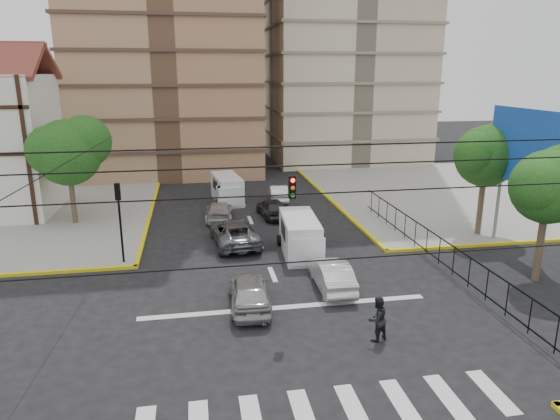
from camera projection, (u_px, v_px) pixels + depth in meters
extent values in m
plane|color=black|center=(291.00, 320.00, 21.22)|extent=(160.00, 160.00, 0.00)
cube|color=gray|center=(471.00, 192.00, 43.50)|extent=(26.00, 26.00, 0.15)
cube|color=silver|center=(329.00, 411.00, 15.52)|extent=(12.00, 2.40, 0.01)
cube|color=silver|center=(286.00, 307.00, 22.35)|extent=(13.00, 0.40, 0.01)
cylinder|color=slate|center=(541.00, 226.00, 26.85)|extent=(0.20, 0.20, 4.00)
cylinder|color=slate|center=(497.00, 207.00, 30.64)|extent=(0.20, 0.20, 4.00)
cube|color=silver|center=(527.00, 147.00, 27.67)|extent=(0.25, 6.00, 4.00)
cube|color=blue|center=(524.00, 147.00, 27.64)|extent=(0.08, 6.20, 4.20)
cylinder|color=#473828|center=(540.00, 241.00, 24.72)|extent=(0.36, 0.36, 4.20)
sphere|color=#194A15|center=(548.00, 187.00, 23.98)|extent=(3.60, 3.60, 3.60)
sphere|color=#194A15|center=(540.00, 185.00, 23.53)|extent=(2.70, 2.70, 2.70)
cylinder|color=#473828|center=(481.00, 202.00, 31.49)|extent=(0.36, 0.36, 4.48)
sphere|color=#194A15|center=(486.00, 156.00, 30.70)|extent=(3.80, 3.80, 3.80)
sphere|color=#194A15|center=(498.00, 146.00, 30.99)|extent=(3.04, 3.04, 3.04)
sphere|color=#194A15|center=(478.00, 154.00, 30.24)|extent=(2.85, 2.85, 2.85)
cylinder|color=#473828|center=(72.00, 195.00, 33.83)|extent=(0.36, 0.36, 4.20)
sphere|color=#194A15|center=(67.00, 153.00, 33.05)|extent=(4.40, 4.40, 4.40)
sphere|color=#194A15|center=(85.00, 142.00, 33.34)|extent=(3.52, 3.52, 3.52)
sphere|color=#194A15|center=(52.00, 150.00, 32.56)|extent=(3.30, 3.30, 3.30)
cylinder|color=black|center=(121.00, 231.00, 26.81)|extent=(0.12, 0.12, 3.50)
cube|color=black|center=(118.00, 192.00, 26.22)|extent=(0.28, 0.22, 0.90)
sphere|color=#FF0C0C|center=(117.00, 186.00, 26.14)|extent=(0.17, 0.17, 0.17)
cube|color=black|center=(292.00, 187.00, 19.66)|extent=(0.28, 0.22, 0.90)
cylinder|color=black|center=(372.00, 257.00, 11.00)|extent=(18.00, 0.03, 0.03)
cube|color=silver|center=(300.00, 235.00, 28.71)|extent=(2.23, 4.86, 2.18)
cube|color=silver|center=(307.00, 249.00, 26.95)|extent=(1.88, 1.26, 1.52)
cube|color=black|center=(308.00, 242.00, 26.50)|extent=(1.75, 0.22, 0.85)
cylinder|color=black|center=(289.00, 258.00, 27.33)|extent=(0.25, 0.66, 0.66)
cylinder|color=black|center=(321.00, 256.00, 27.63)|extent=(0.25, 0.66, 0.66)
cylinder|color=black|center=(280.00, 240.00, 30.20)|extent=(0.25, 0.66, 0.66)
cylinder|color=black|center=(309.00, 239.00, 30.50)|extent=(0.25, 0.66, 0.66)
cube|color=silver|center=(227.00, 189.00, 40.22)|extent=(2.41, 4.82, 2.13)
cube|color=silver|center=(229.00, 196.00, 38.50)|extent=(1.88, 1.32, 1.48)
cube|color=black|center=(229.00, 190.00, 38.06)|extent=(1.71, 0.31, 0.83)
cylinder|color=black|center=(217.00, 203.00, 38.87)|extent=(0.25, 0.65, 0.65)
cylinder|color=black|center=(240.00, 202.00, 39.16)|extent=(0.25, 0.65, 0.65)
cylinder|color=black|center=(215.00, 194.00, 41.68)|extent=(0.25, 0.65, 0.65)
cylinder|color=black|center=(236.00, 193.00, 41.97)|extent=(0.25, 0.65, 0.65)
imported|color=#A5A6AA|center=(250.00, 292.00, 22.19)|extent=(1.95, 4.45, 1.49)
imported|color=silver|center=(332.00, 275.00, 24.16)|extent=(1.59, 4.30, 1.41)
imported|color=slate|center=(234.00, 232.00, 30.33)|extent=(3.00, 5.64, 1.51)
imported|color=#B5B6BA|center=(219.00, 211.00, 35.41)|extent=(2.19, 4.57, 1.29)
imported|color=#28282A|center=(272.00, 208.00, 35.97)|extent=(2.08, 4.28, 1.41)
imported|color=silver|center=(278.00, 193.00, 40.53)|extent=(1.75, 4.13, 1.32)
imported|color=black|center=(377.00, 319.00, 19.39)|extent=(1.08, 0.97, 1.83)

